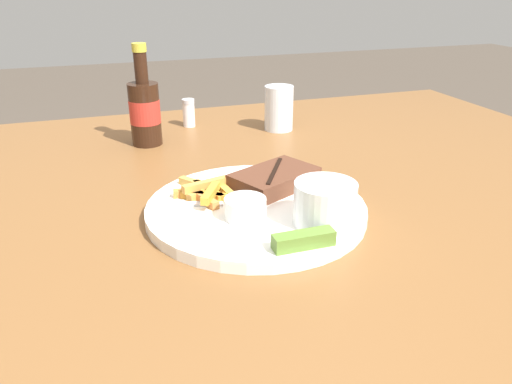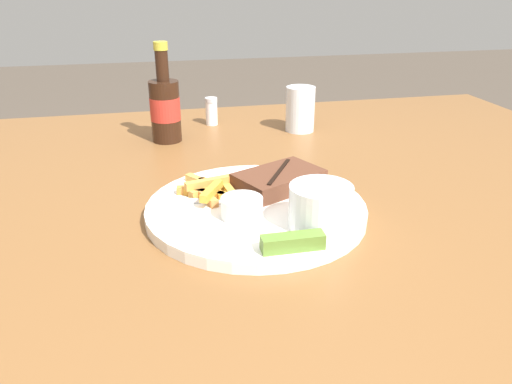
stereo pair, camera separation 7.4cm
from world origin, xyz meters
name	(u,v)px [view 1 (the left image)]	position (x,y,z in m)	size (l,w,h in m)	color
dining_table	(256,248)	(0.00, 0.00, 0.67)	(1.59, 1.32, 0.72)	brown
dinner_plate	(256,210)	(0.00, 0.00, 0.73)	(0.33, 0.33, 0.02)	white
steak_portion	(274,179)	(0.05, 0.05, 0.76)	(0.16, 0.13, 0.03)	#512D1E
fries_pile	(206,191)	(-0.06, 0.05, 0.75)	(0.09, 0.13, 0.02)	gold
coleslaw_cup	(325,201)	(0.07, -0.09, 0.78)	(0.09, 0.09, 0.06)	white
dipping_sauce_cup	(245,207)	(-0.03, -0.04, 0.76)	(0.06, 0.06, 0.03)	silver
pickle_spear	(304,240)	(0.02, -0.14, 0.75)	(0.08, 0.02, 0.02)	#567A2D
fork_utensil	(197,204)	(-0.08, 0.03, 0.74)	(0.13, 0.05, 0.00)	#B7B7BC
knife_utensil	(255,190)	(0.01, 0.04, 0.74)	(0.07, 0.16, 0.01)	#B7B7BC
beer_bottle	(145,110)	(-0.11, 0.40, 0.80)	(0.06, 0.06, 0.21)	black
drinking_glass	(279,108)	(0.19, 0.41, 0.77)	(0.07, 0.07, 0.10)	silver
salt_shaker	(188,113)	(0.00, 0.50, 0.76)	(0.03, 0.03, 0.07)	white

